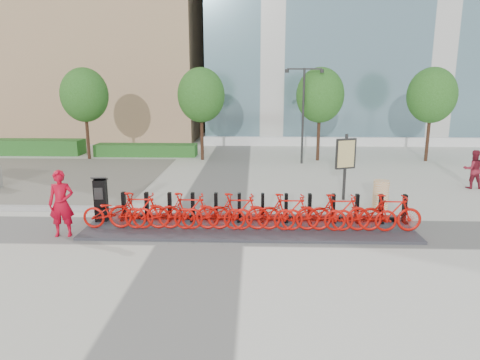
{
  "coord_description": "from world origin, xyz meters",
  "views": [
    {
      "loc": [
        1.46,
        -11.82,
        4.21
      ],
      "look_at": [
        1.0,
        1.5,
        1.2
      ],
      "focal_mm": 32.0,
      "sensor_mm": 36.0,
      "label": 1
    }
  ],
  "objects_px": {
    "pedestrian": "(473,169)",
    "map_sign": "(346,157)",
    "bike_0": "(115,212)",
    "worker_red": "(61,204)",
    "construction_barrel": "(381,195)",
    "kiosk": "(101,199)"
  },
  "relations": [
    {
      "from": "bike_0",
      "to": "map_sign",
      "type": "distance_m",
      "value": 8.32
    },
    {
      "from": "worker_red",
      "to": "pedestrian",
      "type": "height_order",
      "value": "worker_red"
    },
    {
      "from": "worker_red",
      "to": "map_sign",
      "type": "distance_m",
      "value": 9.67
    },
    {
      "from": "pedestrian",
      "to": "construction_barrel",
      "type": "bearing_deg",
      "value": 39.08
    },
    {
      "from": "kiosk",
      "to": "construction_barrel",
      "type": "bearing_deg",
      "value": 6.93
    },
    {
      "from": "construction_barrel",
      "to": "kiosk",
      "type": "bearing_deg",
      "value": -168.8
    },
    {
      "from": "bike_0",
      "to": "kiosk",
      "type": "bearing_deg",
      "value": 42.8
    },
    {
      "from": "bike_0",
      "to": "kiosk",
      "type": "xyz_separation_m",
      "value": [
        -0.63,
        0.68,
        0.19
      ]
    },
    {
      "from": "pedestrian",
      "to": "map_sign",
      "type": "height_order",
      "value": "map_sign"
    },
    {
      "from": "kiosk",
      "to": "construction_barrel",
      "type": "distance_m",
      "value": 9.17
    },
    {
      "from": "bike_0",
      "to": "worker_red",
      "type": "height_order",
      "value": "worker_red"
    },
    {
      "from": "bike_0",
      "to": "map_sign",
      "type": "relative_size",
      "value": 0.76
    },
    {
      "from": "pedestrian",
      "to": "map_sign",
      "type": "bearing_deg",
      "value": 23.73
    },
    {
      "from": "bike_0",
      "to": "kiosk",
      "type": "distance_m",
      "value": 0.95
    },
    {
      "from": "map_sign",
      "to": "construction_barrel",
      "type": "bearing_deg",
      "value": -73.76
    },
    {
      "from": "construction_barrel",
      "to": "bike_0",
      "type": "bearing_deg",
      "value": -163.61
    },
    {
      "from": "worker_red",
      "to": "construction_barrel",
      "type": "xyz_separation_m",
      "value": [
        9.69,
        2.94,
        -0.44
      ]
    },
    {
      "from": "worker_red",
      "to": "map_sign",
      "type": "relative_size",
      "value": 0.77
    },
    {
      "from": "bike_0",
      "to": "worker_red",
      "type": "relative_size",
      "value": 0.98
    },
    {
      "from": "worker_red",
      "to": "pedestrian",
      "type": "bearing_deg",
      "value": 14.55
    },
    {
      "from": "worker_red",
      "to": "construction_barrel",
      "type": "distance_m",
      "value": 10.13
    },
    {
      "from": "kiosk",
      "to": "pedestrian",
      "type": "relative_size",
      "value": 0.89
    }
  ]
}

